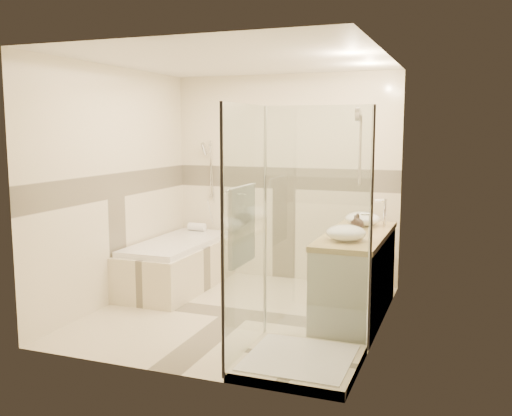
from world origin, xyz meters
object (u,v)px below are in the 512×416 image
(shower_enclosure, at_px, (289,301))
(amenity_bottle_a, at_px, (355,224))
(vessel_sink_far, at_px, (346,233))
(vessel_sink_near, at_px, (363,219))
(bathtub, at_px, (178,262))
(vanity, at_px, (356,275))
(amenity_bottle_b, at_px, (357,222))

(shower_enclosure, height_order, amenity_bottle_a, shower_enclosure)
(vessel_sink_far, relative_size, amenity_bottle_a, 2.08)
(vessel_sink_far, bearing_deg, vessel_sink_near, 90.00)
(bathtub, distance_m, shower_enclosure, 2.47)
(bathtub, bearing_deg, vessel_sink_near, 2.26)
(bathtub, height_order, vessel_sink_far, vessel_sink_far)
(vanity, xyz_separation_m, vessel_sink_far, (-0.02, -0.42, 0.50))
(amenity_bottle_a, relative_size, amenity_bottle_b, 1.02)
(amenity_bottle_b, bearing_deg, bathtub, 174.27)
(amenity_bottle_b, bearing_deg, vessel_sink_far, -90.00)
(shower_enclosure, xyz_separation_m, vessel_sink_near, (0.27, 1.70, 0.42))
(shower_enclosure, relative_size, amenity_bottle_a, 11.78)
(bathtub, relative_size, vessel_sink_far, 4.73)
(bathtub, xyz_separation_m, shower_enclosure, (1.86, -1.62, 0.20))
(amenity_bottle_b, bearing_deg, amenity_bottle_a, -90.00)
(vessel_sink_near, distance_m, amenity_bottle_b, 0.30)
(vanity, bearing_deg, amenity_bottle_b, 98.34)
(vanity, bearing_deg, vessel_sink_far, -92.70)
(amenity_bottle_a, distance_m, amenity_bottle_b, 0.15)
(vanity, relative_size, shower_enclosure, 0.79)
(vanity, bearing_deg, amenity_bottle_a, -144.42)
(shower_enclosure, relative_size, vessel_sink_far, 5.68)
(amenity_bottle_a, bearing_deg, shower_enclosure, -102.25)
(vessel_sink_near, bearing_deg, vessel_sink_far, -90.00)
(bathtub, distance_m, vessel_sink_far, 2.35)
(vanity, bearing_deg, bathtub, 170.75)
(amenity_bottle_a, bearing_deg, vanity, 35.58)
(vessel_sink_near, height_order, amenity_bottle_b, amenity_bottle_b)
(bathtub, bearing_deg, shower_enclosure, -41.10)
(vanity, xyz_separation_m, amenity_bottle_b, (-0.02, 0.14, 0.51))
(vessel_sink_far, xyz_separation_m, amenity_bottle_a, (0.00, 0.41, 0.01))
(vessel_sink_far, relative_size, amenity_bottle_b, 2.11)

